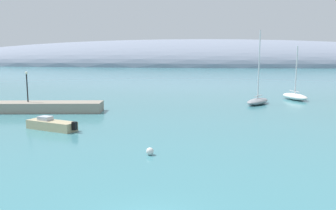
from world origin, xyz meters
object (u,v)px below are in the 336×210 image
Objects in this scene: sailboat_white_mid_mooring at (295,96)px; mooring_buoy_white at (150,151)px; sailboat_grey_near_shore at (258,100)px; harbor_lamp_post at (27,83)px; motorboat_sand_foreground at (52,125)px.

sailboat_white_mid_mooring is 15.12× the size of mooring_buoy_white.
sailboat_grey_near_shore reaches higher than mooring_buoy_white.
sailboat_white_mid_mooring is at bearing 23.46° from harbor_lamp_post.
sailboat_white_mid_mooring reaches higher than motorboat_sand_foreground.
motorboat_sand_foreground is 1.49× the size of harbor_lamp_post.
sailboat_grey_near_shore is 29.76m from mooring_buoy_white.
sailboat_grey_near_shore is 9.18m from sailboat_white_mid_mooring.
sailboat_grey_near_shore is 1.25× the size of sailboat_white_mid_mooring.
sailboat_grey_near_shore reaches higher than harbor_lamp_post.
sailboat_white_mid_mooring is 1.49× the size of motorboat_sand_foreground.
sailboat_white_mid_mooring is at bearing 60.98° from mooring_buoy_white.
sailboat_white_mid_mooring is 39.52m from motorboat_sand_foreground.
mooring_buoy_white is at bearing 9.06° from sailboat_grey_near_shore.
sailboat_white_mid_mooring is at bearing 163.96° from sailboat_grey_near_shore.
harbor_lamp_post reaches higher than motorboat_sand_foreground.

